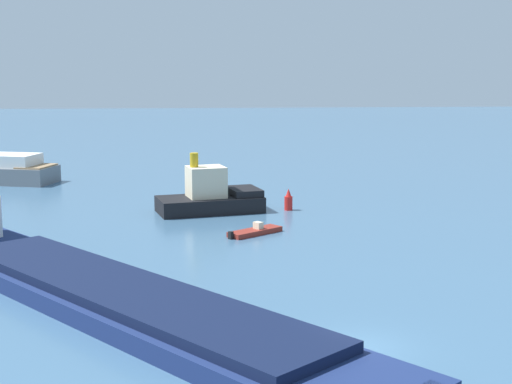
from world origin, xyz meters
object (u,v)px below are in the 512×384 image
(tugboat, at_px, (211,197))
(small_motorboat, at_px, (255,231))
(cargo_barge, at_px, (95,287))
(channel_buoy_red, at_px, (288,201))

(tugboat, bearing_deg, small_motorboat, -71.52)
(cargo_barge, xyz_separation_m, channel_buoy_red, (13.38, 24.43, 0.01))
(tugboat, distance_m, small_motorboat, 9.47)
(tugboat, distance_m, channel_buoy_red, 6.70)
(tugboat, bearing_deg, cargo_barge, -105.49)
(cargo_barge, xyz_separation_m, small_motorboat, (9.69, 15.29, -0.59))
(small_motorboat, bearing_deg, tugboat, 108.48)
(cargo_barge, relative_size, tugboat, 3.44)
(cargo_barge, height_order, tugboat, cargo_barge)
(cargo_barge, height_order, channel_buoy_red, cargo_barge)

